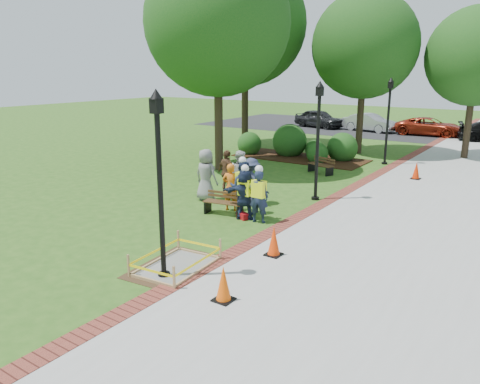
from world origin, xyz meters
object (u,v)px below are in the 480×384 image
Objects in this scene: cone_front at (223,284)px; hivis_worker_b at (259,194)px; hivis_worker_c at (242,186)px; wet_concrete_pad at (176,259)px; hivis_worker_a at (245,192)px; lamp_near at (159,172)px; bench_near at (224,208)px.

cone_front is 5.25m from hivis_worker_b.
cone_front is at bearing -59.55° from hivis_worker_c.
hivis_worker_a is (-0.77, 4.10, 0.65)m from wet_concrete_pad.
hivis_worker_a is at bearing 100.52° from lamp_near.
hivis_worker_b is 0.95× the size of hivis_worker_c.
lamp_near is 2.22× the size of hivis_worker_c.
bench_near is 0.95m from hivis_worker_c.
bench_near is at bearing 178.94° from hivis_worker_b.
hivis_worker_a is (-2.70, 4.81, 0.51)m from cone_front.
lamp_near is 5.43m from hivis_worker_c.
cone_front reaches higher than bench_near.
wet_concrete_pad is 1.34× the size of hivis_worker_b.
wet_concrete_pad is 4.38m from bench_near.
lamp_near is 2.34× the size of hivis_worker_b.
hivis_worker_a is (0.82, 0.02, 0.65)m from bench_near.
hivis_worker_a is 0.57m from hivis_worker_c.
hivis_worker_b is at bearing 93.17° from wet_concrete_pad.
lamp_near is at bearing -69.95° from bench_near.
hivis_worker_b is at bearing -1.06° from bench_near.
bench_near is at bearing 111.33° from wet_concrete_pad.
wet_concrete_pad is 0.57× the size of lamp_near.
lamp_near is (-1.84, 0.17, 2.10)m from cone_front.
lamp_near reaches higher than hivis_worker_c.
bench_near is 5.95m from cone_front.
wet_concrete_pad is at bearing -79.38° from hivis_worker_a.
bench_near is (-1.59, 4.08, 0.00)m from wet_concrete_pad.
wet_concrete_pad is at bearing -86.83° from hivis_worker_b.
wet_concrete_pad is 2.06m from cone_front.
bench_near is 1.05m from hivis_worker_a.
hivis_worker_b is at bearing -5.04° from hivis_worker_a.
cone_front is at bearing -20.20° from wet_concrete_pad.
bench_near is 0.33× the size of lamp_near.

